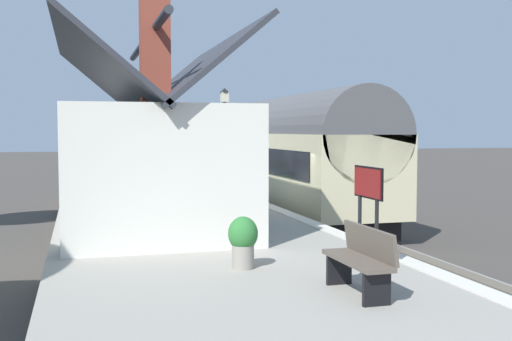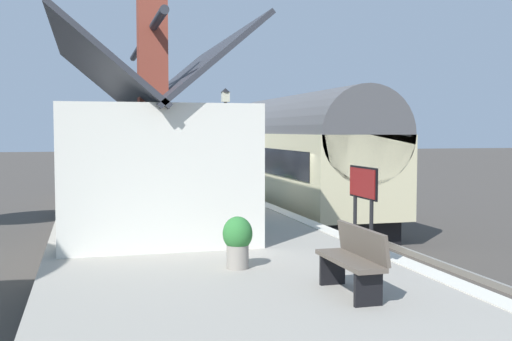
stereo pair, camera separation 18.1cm
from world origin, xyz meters
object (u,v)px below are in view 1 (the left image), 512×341
Objects in this scene: station_building at (148,161)px; planter_under_sign at (243,240)px; planter_by_door at (220,185)px; planter_edge_far at (80,188)px; station_sign_board at (368,191)px; bench_by_lamp at (169,173)px; bench_near_building at (361,258)px; planter_bench_right at (140,172)px; lamp_post_platform at (225,120)px; train at (301,157)px.

station_building is 9.02× the size of planter_under_sign.
planter_edge_far reaches higher than planter_by_door.
bench_by_lamp is at bearing 3.53° from station_sign_board.
bench_near_building is 1.74× the size of planter_under_sign.
station_building is at bearing 16.79° from bench_near_building.
planter_bench_right is 0.50× the size of station_sign_board.
bench_near_building is at bearing -149.94° from planter_under_sign.
planter_under_sign reaches higher than planter_by_door.
planter_bench_right is 8.65m from lamp_post_platform.
station_building is 9.38× the size of planter_bench_right.
planter_by_door is at bearing 67.56° from train.
planter_edge_far is (-0.98, 7.20, -0.78)m from train.
planter_under_sign is at bearing 169.34° from planter_by_door.
planter_bench_right is 19.37m from station_sign_board.
bench_near_building is 1.88m from station_sign_board.
planter_edge_far is 10.99m from station_sign_board.
bench_near_building is at bearing -163.21° from station_building.
bench_by_lamp is 1.01× the size of bench_near_building.
planter_edge_far is at bearing 16.88° from station_building.
planter_by_door is 0.60× the size of station_sign_board.
train is at bearing -91.75° from lamp_post_platform.
bench_near_building is (-17.28, -0.14, 0.00)m from bench_by_lamp.
bench_by_lamp is at bearing 14.77° from lamp_post_platform.
planter_by_door is (13.65, -1.12, -0.20)m from bench_near_building.
planter_by_door is 12.16m from station_sign_board.
lamp_post_platform is at bearing 177.84° from planter_by_door.
bench_near_building is at bearing -177.50° from planter_bench_right.
train reaches higher than planter_edge_far.
bench_near_building is 1.81× the size of planter_bench_right.
station_sign_board reaches higher than planter_edge_far.
bench_near_building is 12.86m from lamp_post_platform.
planter_edge_far is at bearing 97.77° from train.
station_building is 2.08× the size of lamp_post_platform.
lamp_post_platform is at bearing -76.94° from planter_edge_far.
planter_under_sign is (-10.69, 4.79, -0.80)m from train.
bench_by_lamp is 15.42m from planter_under_sign.
planter_edge_far reaches higher than planter_under_sign.
bench_near_building is 0.40× the size of lamp_post_platform.
bench_near_building is at bearing -179.53° from bench_by_lamp.
planter_bench_right is at bearing 5.16° from station_sign_board.
bench_near_building is (-6.74, -2.03, -0.98)m from station_building.
planter_by_door is (1.07, 2.58, -0.97)m from train.
bench_near_building is at bearing 175.33° from planter_by_door.
station_building is 7.68m from planter_by_door.
lamp_post_platform reaches higher than bench_near_building.
bench_by_lamp is 3.85m from planter_by_door.
train is at bearing -16.38° from bench_near_building.
bench_by_lamp is at bearing 0.47° from bench_near_building.
planter_bench_right is at bearing -15.77° from planter_edge_far.
bench_near_building is at bearing 175.13° from lamp_post_platform.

